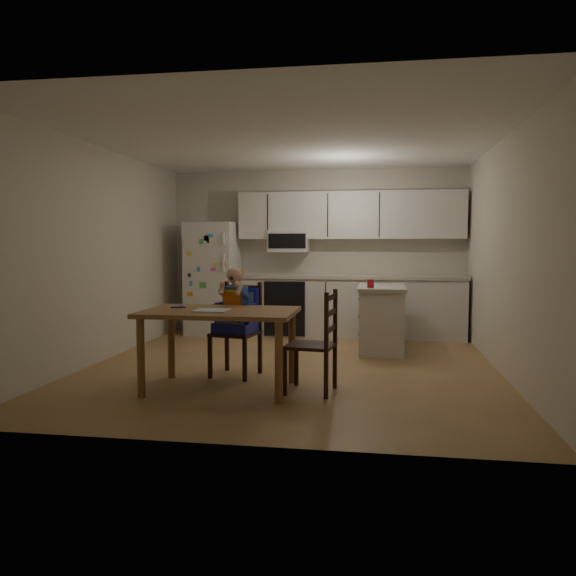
% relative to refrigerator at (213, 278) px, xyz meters
% --- Properties ---
extents(room, '(4.52, 5.01, 2.51)m').
position_rel_refrigerator_xyz_m(room, '(1.55, -1.67, 0.40)').
color(room, '#9B7148').
rests_on(room, ground).
extents(refrigerator, '(0.72, 0.70, 1.70)m').
position_rel_refrigerator_xyz_m(refrigerator, '(0.00, 0.00, 0.00)').
color(refrigerator, silver).
rests_on(refrigerator, ground).
extents(kitchen_run, '(3.37, 0.62, 2.15)m').
position_rel_refrigerator_xyz_m(kitchen_run, '(2.05, 0.09, 0.03)').
color(kitchen_run, silver).
rests_on(kitchen_run, ground).
extents(kitchen_island, '(0.59, 1.14, 0.84)m').
position_rel_refrigerator_xyz_m(kitchen_island, '(2.55, -1.01, -0.43)').
color(kitchen_island, silver).
rests_on(kitchen_island, ground).
extents(red_cup, '(0.08, 0.08, 0.10)m').
position_rel_refrigerator_xyz_m(red_cup, '(2.41, -1.37, 0.04)').
color(red_cup, red).
rests_on(red_cup, kitchen_island).
extents(dining_table, '(1.41, 0.91, 0.76)m').
position_rel_refrigerator_xyz_m(dining_table, '(1.04, -3.24, -0.20)').
color(dining_table, brown).
rests_on(dining_table, ground).
extents(napkin, '(0.31, 0.27, 0.01)m').
position_rel_refrigerator_xyz_m(napkin, '(0.99, -3.34, -0.09)').
color(napkin, silver).
rests_on(napkin, dining_table).
extents(toddler_spoon, '(0.12, 0.06, 0.02)m').
position_rel_refrigerator_xyz_m(toddler_spoon, '(0.59, -3.14, -0.09)').
color(toddler_spoon, '#1D24C0').
rests_on(toddler_spoon, dining_table).
extents(chair_booster, '(0.50, 0.50, 1.14)m').
position_rel_refrigerator_xyz_m(chair_booster, '(1.05, -2.62, -0.16)').
color(chair_booster, black).
rests_on(chair_booster, ground).
extents(chair_side, '(0.47, 0.47, 0.95)m').
position_rel_refrigerator_xyz_m(chair_side, '(1.99, -3.20, -0.31)').
color(chair_side, black).
rests_on(chair_side, ground).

